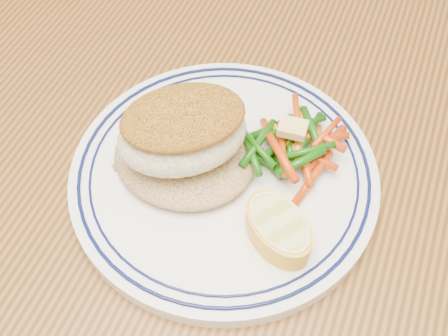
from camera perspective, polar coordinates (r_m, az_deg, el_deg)
dining_table at (r=0.58m, az=-4.05°, el=-7.96°), size 1.50×0.90×0.75m
plate at (r=0.49m, az=0.00°, el=-0.72°), size 0.27×0.27×0.02m
rice_pilaf at (r=0.48m, az=-4.05°, el=1.39°), size 0.12×0.11×0.02m
fish_fillet at (r=0.46m, az=-4.24°, el=3.83°), size 0.13×0.13×0.05m
vegetable_pile at (r=0.49m, az=7.02°, el=2.36°), size 0.10×0.10×0.03m
butter_pat at (r=0.48m, az=7.00°, el=4.04°), size 0.03×0.02×0.01m
lemon_wedge at (r=0.44m, az=5.53°, el=-6.14°), size 0.08×0.08×0.03m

